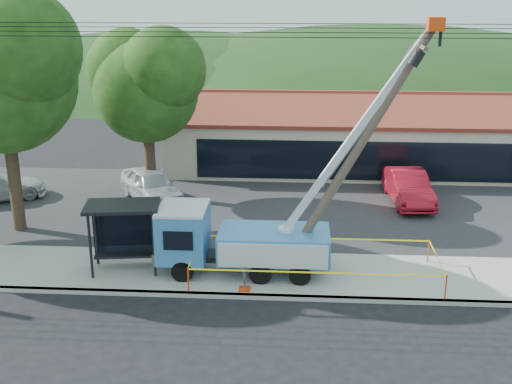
{
  "coord_description": "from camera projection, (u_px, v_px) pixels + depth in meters",
  "views": [
    {
      "loc": [
        0.54,
        -18.63,
        10.85
      ],
      "look_at": [
        -0.98,
        5.0,
        3.09
      ],
      "focal_mm": 45.0,
      "sensor_mm": 36.0,
      "label": 1
    }
  ],
  "objects": [
    {
      "name": "leaning_pole",
      "position": [
        361.0,
        144.0,
        23.06
      ],
      "size": [
        5.36,
        1.96,
        9.54
      ],
      "color": "brown",
      "rests_on": "ground"
    },
    {
      "name": "car_red",
      "position": [
        407.0,
        204.0,
        32.93
      ],
      "size": [
        2.15,
        5.14,
        1.65
      ],
      "primitive_type": "imported",
      "rotation": [
        0.0,
        0.0,
        0.08
      ],
      "color": "#A91020",
      "rests_on": "ground"
    },
    {
      "name": "ground",
      "position": [
        276.0,
        329.0,
        21.08
      ],
      "size": [
        120.0,
        120.0,
        0.0
      ],
      "primitive_type": "plane",
      "color": "black",
      "rests_on": "ground"
    },
    {
      "name": "parking_lot",
      "position": [
        284.0,
        206.0,
        32.44
      ],
      "size": [
        60.0,
        12.0,
        0.1
      ],
      "primitive_type": "cube",
      "color": "#28282B",
      "rests_on": "ground"
    },
    {
      "name": "curb",
      "position": [
        278.0,
        297.0,
        23.05
      ],
      "size": [
        60.0,
        0.25,
        0.15
      ],
      "primitive_type": "cube",
      "color": "#AFACA3",
      "rests_on": "ground"
    },
    {
      "name": "car_silver",
      "position": [
        153.0,
        202.0,
        33.23
      ],
      "size": [
        4.42,
        5.12,
        1.66
      ],
      "primitive_type": "imported",
      "rotation": [
        0.0,
        0.0,
        0.61
      ],
      "color": "silver",
      "rests_on": "ground"
    },
    {
      "name": "caution_tape",
      "position": [
        315.0,
        259.0,
        24.34
      ],
      "size": [
        9.24,
        3.28,
        0.95
      ],
      "color": "#F23F0D",
      "rests_on": "ground"
    },
    {
      "name": "hill_west",
      "position": [
        163.0,
        81.0,
        74.15
      ],
      "size": [
        78.4,
        56.0,
        28.0
      ],
      "primitive_type": "ellipsoid",
      "color": "#193613",
      "rests_on": "ground"
    },
    {
      "name": "bus_shelter",
      "position": [
        124.0,
        221.0,
        24.64
      ],
      "size": [
        3.0,
        2.09,
        2.69
      ],
      "rotation": [
        0.0,
        0.0,
        0.14
      ],
      "color": "black",
      "rests_on": "ground"
    },
    {
      "name": "sidewalk",
      "position": [
        280.0,
        274.0,
        24.85
      ],
      "size": [
        60.0,
        4.0,
        0.15
      ],
      "primitive_type": "cube",
      "color": "#AFACA3",
      "rests_on": "ground"
    },
    {
      "name": "tree_west_near",
      "position": [
        0.0,
        65.0,
        27.05
      ],
      "size": [
        7.56,
        6.72,
        10.8
      ],
      "color": "#332316",
      "rests_on": "ground"
    },
    {
      "name": "strip_mall",
      "position": [
        353.0,
        136.0,
        39.19
      ],
      "size": [
        22.5,
        8.53,
        4.67
      ],
      "color": "beige",
      "rests_on": "ground"
    },
    {
      "name": "tree_lot",
      "position": [
        146.0,
        80.0,
        31.9
      ],
      "size": [
        6.3,
        5.6,
        8.94
      ],
      "color": "#332316",
      "rests_on": "ground"
    },
    {
      "name": "hill_center",
      "position": [
        381.0,
        83.0,
        72.62
      ],
      "size": [
        89.6,
        64.0,
        32.0
      ],
      "primitive_type": "ellipsoid",
      "color": "#193613",
      "rests_on": "ground"
    },
    {
      "name": "utility_truck",
      "position": [
        240.0,
        236.0,
        24.49
      ],
      "size": [
        10.15,
        3.53,
        9.61
      ],
      "color": "black",
      "rests_on": "ground"
    }
  ]
}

